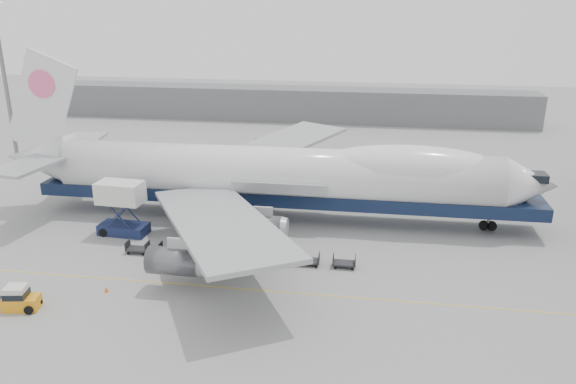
# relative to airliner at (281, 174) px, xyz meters

# --- Properties ---
(ground) EXTENTS (260.00, 260.00, 0.00)m
(ground) POSITION_rel_airliner_xyz_m (-0.64, -12.00, -5.62)
(ground) COLOR gray
(ground) RESTS_ON ground
(apron_line) EXTENTS (60.00, 0.15, 0.01)m
(apron_line) POSITION_rel_airliner_xyz_m (-0.64, -18.00, -5.62)
(apron_line) COLOR gold
(apron_line) RESTS_ON ground
(hangar) EXTENTS (110.00, 8.00, 7.00)m
(hangar) POSITION_rel_airliner_xyz_m (-10.64, 58.00, -2.12)
(hangar) COLOR slate
(hangar) RESTS_ON ground
(floodlight_mast) EXTENTS (2.40, 2.40, 25.43)m
(floodlight_mast) POSITION_rel_airliner_xyz_m (-42.64, 12.00, 8.64)
(floodlight_mast) COLOR slate
(floodlight_mast) RESTS_ON ground
(airliner) EXTENTS (67.00, 55.30, 19.98)m
(airliner) POSITION_rel_airliner_xyz_m (0.00, 0.00, 0.00)
(airliner) COLOR white
(airliner) RESTS_ON ground
(catering_truck) EXTENTS (5.60, 4.05, 6.20)m
(catering_truck) POSITION_rel_airliner_xyz_m (-16.91, -7.48, -2.17)
(catering_truck) COLOR #18234A
(catering_truck) RESTS_ON ground
(baggage_tug) EXTENTS (3.21, 2.09, 2.19)m
(baggage_tug) POSITION_rel_airliner_xyz_m (-18.82, -24.35, -4.65)
(baggage_tug) COLOR orange
(baggage_tug) RESTS_ON ground
(traffic_cone) EXTENTS (0.37, 0.37, 0.55)m
(traffic_cone) POSITION_rel_airliner_xyz_m (-12.86, -20.42, -5.36)
(traffic_cone) COLOR #ED5D0C
(traffic_cone) RESTS_ON ground
(dolly_0) EXTENTS (2.30, 1.35, 1.30)m
(dolly_0) POSITION_rel_airliner_xyz_m (-13.32, -12.08, -5.09)
(dolly_0) COLOR #2D2D30
(dolly_0) RESTS_ON ground
(dolly_1) EXTENTS (2.30, 1.35, 1.30)m
(dolly_1) POSITION_rel_airliner_xyz_m (-9.69, -12.08, -5.09)
(dolly_1) COLOR #2D2D30
(dolly_1) RESTS_ON ground
(dolly_2) EXTENTS (2.30, 1.35, 1.30)m
(dolly_2) POSITION_rel_airliner_xyz_m (-6.06, -12.08, -5.09)
(dolly_2) COLOR #2D2D30
(dolly_2) RESTS_ON ground
(dolly_3) EXTENTS (2.30, 1.35, 1.30)m
(dolly_3) POSITION_rel_airliner_xyz_m (-2.43, -12.08, -5.09)
(dolly_3) COLOR #2D2D30
(dolly_3) RESTS_ON ground
(dolly_4) EXTENTS (2.30, 1.35, 1.30)m
(dolly_4) POSITION_rel_airliner_xyz_m (1.20, -12.08, -5.09)
(dolly_4) COLOR #2D2D30
(dolly_4) RESTS_ON ground
(dolly_5) EXTENTS (2.30, 1.35, 1.30)m
(dolly_5) POSITION_rel_airliner_xyz_m (4.82, -12.08, -5.09)
(dolly_5) COLOR #2D2D30
(dolly_5) RESTS_ON ground
(dolly_6) EXTENTS (2.30, 1.35, 1.30)m
(dolly_6) POSITION_rel_airliner_xyz_m (8.45, -12.08, -5.09)
(dolly_6) COLOR #2D2D30
(dolly_6) RESTS_ON ground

